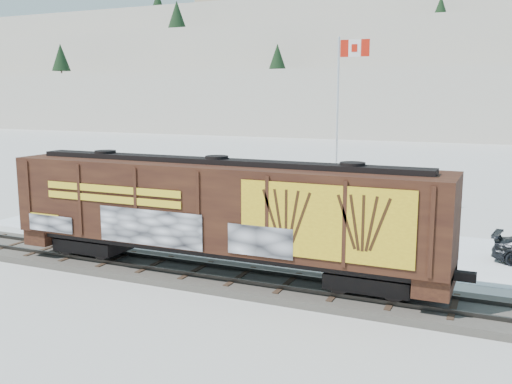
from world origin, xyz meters
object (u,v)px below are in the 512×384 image
at_px(flagpole, 338,151).
at_px(car_white, 382,237).
at_px(car_silver, 220,215).
at_px(hopper_railcar, 217,209).

bearing_deg(flagpole, car_white, -60.71).
height_order(flagpole, car_white, flagpole).
bearing_deg(car_white, flagpole, 45.06).
height_order(flagpole, car_silver, flagpole).
relative_size(hopper_railcar, car_white, 3.83).
bearing_deg(hopper_railcar, flagpole, 87.07).
xyz_separation_m(hopper_railcar, flagpole, (0.74, 14.46, 1.02)).
distance_m(flagpole, car_silver, 8.55).
relative_size(car_silver, car_white, 0.85).
xyz_separation_m(hopper_railcar, car_silver, (-4.30, 8.35, -2.21)).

